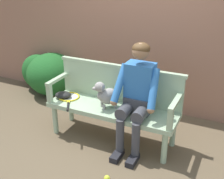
% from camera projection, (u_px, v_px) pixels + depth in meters
% --- Properties ---
extents(ground_plane, '(40.00, 40.00, 0.00)m').
position_uv_depth(ground_plane, '(112.00, 138.00, 3.88)').
color(ground_plane, brown).
extents(brick_garden_fence, '(8.00, 0.30, 2.07)m').
position_uv_depth(brick_garden_fence, '(146.00, 42.00, 4.45)').
color(brick_garden_fence, '#936651').
rests_on(brick_garden_fence, ground).
extents(hedge_bush_mid_right, '(0.73, 0.46, 0.67)m').
position_uv_depth(hedge_bush_mid_right, '(40.00, 73.00, 5.20)').
color(hedge_bush_mid_right, '#1E5B23').
rests_on(hedge_bush_mid_right, ground).
extents(hedge_bush_far_left, '(0.88, 0.87, 0.74)m').
position_uv_depth(hedge_bush_far_left, '(52.00, 74.00, 5.05)').
color(hedge_bush_far_left, '#1E5B23').
rests_on(hedge_bush_far_left, ground).
extents(garden_bench, '(1.69, 0.51, 0.47)m').
position_uv_depth(garden_bench, '(112.00, 112.00, 3.71)').
color(garden_bench, '#9EB793').
rests_on(garden_bench, ground).
extents(bench_backrest, '(1.73, 0.06, 0.50)m').
position_uv_depth(bench_backrest, '(119.00, 83.00, 3.77)').
color(bench_backrest, '#9EB793').
rests_on(bench_backrest, garden_bench).
extents(bench_armrest_left_end, '(0.06, 0.51, 0.28)m').
position_uv_depth(bench_armrest_left_end, '(55.00, 85.00, 3.85)').
color(bench_armrest_left_end, '#9EB793').
rests_on(bench_armrest_left_end, garden_bench).
extents(bench_armrest_right_end, '(0.06, 0.51, 0.28)m').
position_uv_depth(bench_armrest_right_end, '(174.00, 109.00, 3.22)').
color(bench_armrest_right_end, '#9EB793').
rests_on(bench_armrest_right_end, garden_bench).
extents(person_seated, '(0.56, 0.66, 1.34)m').
position_uv_depth(person_seated, '(137.00, 93.00, 3.43)').
color(person_seated, black).
rests_on(person_seated, ground).
extents(dog_on_bench, '(0.32, 0.31, 0.36)m').
position_uv_depth(dog_on_bench, '(106.00, 95.00, 3.61)').
color(dog_on_bench, gray).
rests_on(dog_on_bench, garden_bench).
extents(tennis_racket, '(0.42, 0.56, 0.03)m').
position_uv_depth(tennis_racket, '(69.00, 98.00, 3.93)').
color(tennis_racket, yellow).
rests_on(tennis_racket, garden_bench).
extents(baseball_glove, '(0.27, 0.24, 0.09)m').
position_uv_depth(baseball_glove, '(63.00, 95.00, 3.92)').
color(baseball_glove, black).
rests_on(baseball_glove, garden_bench).
extents(tennis_ball, '(0.07, 0.07, 0.07)m').
position_uv_depth(tennis_ball, '(107.00, 178.00, 3.12)').
color(tennis_ball, '#CCDB33').
rests_on(tennis_ball, ground).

